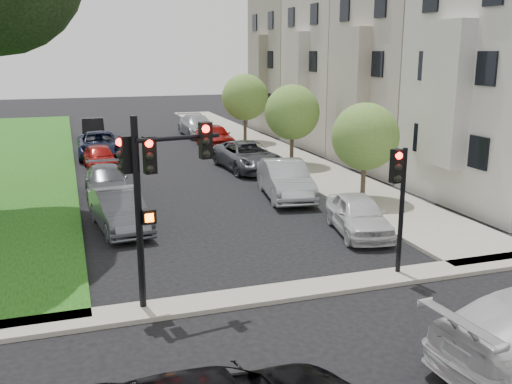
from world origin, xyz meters
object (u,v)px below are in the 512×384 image
object	(u,v)px
car_parked_0	(358,215)
car_parked_7	(100,157)
small_tree_c	(245,97)
car_parked_2	(248,156)
small_tree_a	(365,137)
traffic_signal_main	(153,178)
car_parked_4	(197,126)
car_parked_5	(120,210)
car_parked_8	(99,145)
car_parked_6	(106,182)
car_parked_9	(93,129)
car_parked_1	(285,180)
car_parked_3	(215,136)
traffic_signal_secondary	(399,188)
small_tree_b	(292,112)

from	to	relation	value
car_parked_0	car_parked_7	size ratio (longest dim) A/B	1.04
small_tree_c	car_parked_2	xyz separation A→B (m)	(-2.54, -8.60, -2.35)
small_tree_a	small_tree_c	xyz separation A→B (m)	(0.00, 16.38, 0.36)
traffic_signal_main	car_parked_4	world-z (taller)	traffic_signal_main
car_parked_5	car_parked_8	distance (m)	14.79
car_parked_6	car_parked_9	distance (m)	17.52
car_parked_0	car_parked_1	distance (m)	5.42
small_tree_a	car_parked_3	world-z (taller)	small_tree_a
small_tree_a	car_parked_2	size ratio (longest dim) A/B	0.77
car_parked_1	car_parked_3	world-z (taller)	car_parked_1
car_parked_0	car_parked_3	xyz separation A→B (m)	(-0.16, 19.14, 0.07)
car_parked_3	car_parked_4	bearing A→B (deg)	86.89
traffic_signal_main	car_parked_8	bearing A→B (deg)	90.18
car_parked_6	car_parked_8	xyz separation A→B (m)	(0.30, 9.73, 0.11)
traffic_signal_main	small_tree_a	bearing A→B (deg)	37.58
car_parked_2	car_parked_8	world-z (taller)	same
small_tree_a	car_parked_8	bearing A→B (deg)	124.50
car_parked_5	car_parked_7	bearing A→B (deg)	83.03
traffic_signal_main	car_parked_9	xyz separation A→B (m)	(-0.05, 29.31, -2.54)
small_tree_c	car_parked_7	bearing A→B (deg)	-149.02
car_parked_2	car_parked_4	xyz separation A→B (m)	(0.21, 12.98, 0.01)
traffic_signal_secondary	small_tree_b	bearing A→B (deg)	78.66
small_tree_a	car_parked_3	distance (m)	15.75
small_tree_c	car_parked_5	xyz separation A→B (m)	(-9.90, -17.05, -2.39)
car_parked_0	car_parked_8	bearing A→B (deg)	124.19
car_parked_4	car_parked_8	distance (m)	9.93
small_tree_b	car_parked_2	distance (m)	3.35
traffic_signal_secondary	car_parked_7	bearing A→B (deg)	110.89
small_tree_a	traffic_signal_main	size ratio (longest dim) A/B	0.87
car_parked_1	car_parked_6	bearing A→B (deg)	168.14
car_parked_8	car_parked_9	bearing A→B (deg)	90.72
car_parked_0	car_parked_3	distance (m)	19.15
car_parked_0	car_parked_6	xyz separation A→B (m)	(-7.80, 8.09, -0.04)
traffic_signal_secondary	car_parked_6	xyz separation A→B (m)	(-6.92, 11.83, -1.88)
small_tree_b	traffic_signal_main	bearing A→B (deg)	-122.15
car_parked_3	car_parked_8	world-z (taller)	car_parked_3
small_tree_b	car_parked_6	size ratio (longest dim) A/B	1.01
small_tree_a	car_parked_6	size ratio (longest dim) A/B	0.94
traffic_signal_main	car_parked_0	size ratio (longest dim) A/B	1.19
car_parked_7	car_parked_9	world-z (taller)	car_parked_9
car_parked_2	car_parked_7	size ratio (longest dim) A/B	1.41
traffic_signal_secondary	car_parked_9	world-z (taller)	traffic_signal_secondary
car_parked_0	car_parked_4	bearing A→B (deg)	101.67
car_parked_2	small_tree_b	bearing A→B (deg)	-0.73
car_parked_1	car_parked_5	bearing A→B (deg)	-152.99
small_tree_b	small_tree_a	bearing A→B (deg)	-90.00
traffic_signal_secondary	car_parked_2	world-z (taller)	traffic_signal_secondary
traffic_signal_main	car_parked_6	distance (m)	12.08
car_parked_1	car_parked_2	bearing A→B (deg)	96.29
car_parked_2	car_parked_5	world-z (taller)	car_parked_2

